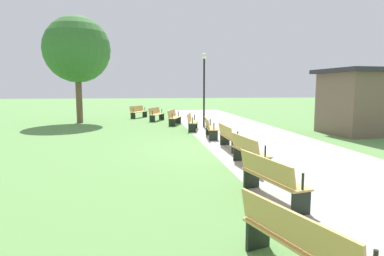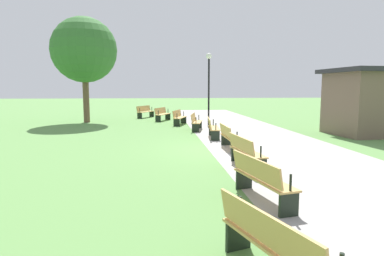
% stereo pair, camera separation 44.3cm
% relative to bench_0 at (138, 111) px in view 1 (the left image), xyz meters
% --- Properties ---
extents(ground_plane, '(120.00, 120.00, 0.00)m').
position_rel_bench_0_xyz_m(ground_plane, '(13.18, 3.60, -0.47)').
color(ground_plane, '#5B8C47').
extents(path_paving, '(42.31, 5.09, 0.01)m').
position_rel_bench_0_xyz_m(path_paving, '(13.18, 5.32, -0.47)').
color(path_paving, '#A39E99').
rests_on(path_paving, ground).
extents(bench_0, '(1.80, 1.31, 0.89)m').
position_rel_bench_0_xyz_m(bench_0, '(0.00, 0.00, 0.00)').
color(bench_0, tan).
rests_on(bench_0, ground).
extents(bench_1, '(1.84, 1.17, 0.89)m').
position_rel_bench_0_xyz_m(bench_1, '(2.46, 1.25, 0.00)').
color(bench_1, tan).
rests_on(bench_1, ground).
extents(bench_2, '(1.86, 1.01, 0.89)m').
position_rel_bench_0_xyz_m(bench_2, '(5.03, 2.24, 0.00)').
color(bench_2, tan).
rests_on(bench_2, ground).
extents(bench_3, '(1.86, 0.84, 0.89)m').
position_rel_bench_0_xyz_m(bench_3, '(7.70, 2.95, 0.00)').
color(bench_3, tan).
rests_on(bench_3, ground).
extents(bench_4, '(1.84, 0.66, 0.89)m').
position_rel_bench_0_xyz_m(bench_4, '(10.43, 3.39, 0.00)').
color(bench_4, tan).
rests_on(bench_4, ground).
extents(bench_5, '(1.80, 0.47, 0.89)m').
position_rel_bench_0_xyz_m(bench_5, '(13.18, 3.53, 0.00)').
color(bench_5, tan).
rests_on(bench_5, ground).
extents(bench_6, '(1.84, 0.66, 0.89)m').
position_rel_bench_0_xyz_m(bench_6, '(15.94, 3.39, 0.00)').
color(bench_6, tan).
rests_on(bench_6, ground).
extents(bench_7, '(1.86, 0.84, 0.89)m').
position_rel_bench_0_xyz_m(bench_7, '(18.67, 2.95, 0.00)').
color(bench_7, tan).
rests_on(bench_7, ground).
extents(bench_8, '(1.86, 1.01, 0.89)m').
position_rel_bench_0_xyz_m(bench_8, '(21.33, 2.24, 0.00)').
color(bench_8, tan).
rests_on(bench_8, ground).
extents(tree_1, '(4.13, 4.13, 6.69)m').
position_rel_bench_0_xyz_m(tree_1, '(2.99, -3.64, 4.13)').
color(tree_1, brown).
rests_on(tree_1, ground).
extents(lamp_post, '(0.32, 0.32, 4.16)m').
position_rel_bench_0_xyz_m(lamp_post, '(6.38, 3.84, 2.41)').
color(lamp_post, black).
rests_on(lamp_post, ground).
extents(kiosk, '(3.59, 3.51, 3.13)m').
position_rel_bench_0_xyz_m(kiosk, '(10.24, 10.68, 1.13)').
color(kiosk, brown).
rests_on(kiosk, ground).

